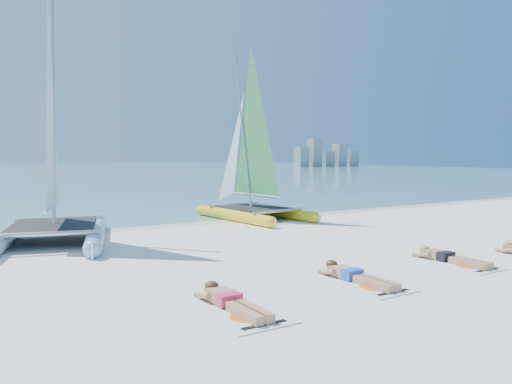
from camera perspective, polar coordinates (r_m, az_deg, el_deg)
ground at (r=12.01m, az=0.87°, el=-6.75°), size 140.00×140.00×0.00m
sea at (r=73.22m, az=-26.90°, el=2.09°), size 140.00×115.00×0.01m
wet_sand_strip at (r=16.83m, az=-9.33°, el=-3.58°), size 140.00×1.40×0.01m
distant_skyline at (r=93.71m, az=8.01°, el=4.10°), size 14.00×2.00×5.00m
catamaran_blue at (r=14.11m, az=-22.36°, el=3.52°), size 3.94×5.87×7.33m
catamaran_yellow at (r=18.11m, az=-1.05°, el=3.51°), size 2.69×5.18×6.49m
towel_a at (r=7.56m, az=-2.23°, el=-13.40°), size 1.00×1.85×0.02m
sunbather_a at (r=7.68m, az=-2.95°, el=-12.25°), size 0.37×1.73×0.26m
towel_b at (r=9.26m, az=11.94°, el=-10.14°), size 1.00×1.85×0.02m
sunbather_b at (r=9.37m, az=11.12°, el=-9.27°), size 0.37×1.73×0.26m
towel_c at (r=11.45m, az=21.78°, el=-7.57°), size 1.00×1.85×0.02m
sunbather_c at (r=11.54m, az=21.02°, el=-6.90°), size 0.37×1.73×0.26m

